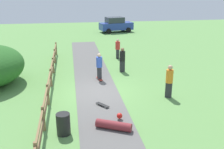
{
  "coord_description": "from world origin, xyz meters",
  "views": [
    {
      "loc": [
        -1.35,
        -13.78,
        5.71
      ],
      "look_at": [
        0.86,
        -0.04,
        1.0
      ],
      "focal_mm": 42.12,
      "sensor_mm": 36.0,
      "label": 1
    }
  ],
  "objects": [
    {
      "name": "skateboard_loose",
      "position": [
        0.07,
        -1.96,
        0.09
      ],
      "size": [
        0.64,
        0.76,
        0.08
      ],
      "color": "black",
      "rests_on": "asphalt_path"
    },
    {
      "name": "bystander_black",
      "position": [
        2.13,
        3.36,
        0.95
      ],
      "size": [
        0.5,
        0.5,
        1.72
      ],
      "color": "#2D2D33",
      "rests_on": "ground_plane"
    },
    {
      "name": "bystander_orange",
      "position": [
        3.71,
        -1.38,
        1.0
      ],
      "size": [
        0.53,
        0.53,
        1.81
      ],
      "color": "#2D2D33",
      "rests_on": "ground_plane"
    },
    {
      "name": "bystander_red",
      "position": [
        2.46,
        6.98,
        0.89
      ],
      "size": [
        0.5,
        0.5,
        1.62
      ],
      "color": "#2D2D33",
      "rests_on": "ground_plane"
    },
    {
      "name": "skater_riding",
      "position": [
        0.36,
        1.91,
        0.98
      ],
      "size": [
        0.46,
        0.82,
        1.73
      ],
      "color": "#B23326",
      "rests_on": "asphalt_path"
    },
    {
      "name": "skater_fallen",
      "position": [
        0.28,
        -4.17,
        0.2
      ],
      "size": [
        1.52,
        1.42,
        0.36
      ],
      "color": "maroon",
      "rests_on": "asphalt_path"
    },
    {
      "name": "asphalt_path",
      "position": [
        0.0,
        0.0,
        0.01
      ],
      "size": [
        2.4,
        28.0,
        0.02
      ],
      "primitive_type": "cube",
      "color": "#605E5B",
      "rests_on": "ground_plane"
    },
    {
      "name": "ground_plane",
      "position": [
        0.0,
        0.0,
        0.0
      ],
      "size": [
        60.0,
        60.0,
        0.0
      ],
      "primitive_type": "plane",
      "color": "#60934C"
    },
    {
      "name": "parked_car_blue",
      "position": [
        4.55,
        19.83,
        0.96
      ],
      "size": [
        4.46,
        2.63,
        1.92
      ],
      "color": "#283D99",
      "rests_on": "ground_plane"
    },
    {
      "name": "trash_bin",
      "position": [
        -1.8,
        -4.25,
        0.45
      ],
      "size": [
        0.56,
        0.56,
        0.9
      ],
      "primitive_type": "cylinder",
      "color": "black",
      "rests_on": "ground_plane"
    },
    {
      "name": "wooden_fence",
      "position": [
        -2.6,
        0.0,
        0.67
      ],
      "size": [
        0.12,
        18.12,
        1.1
      ],
      "color": "olive",
      "rests_on": "ground_plane"
    }
  ]
}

